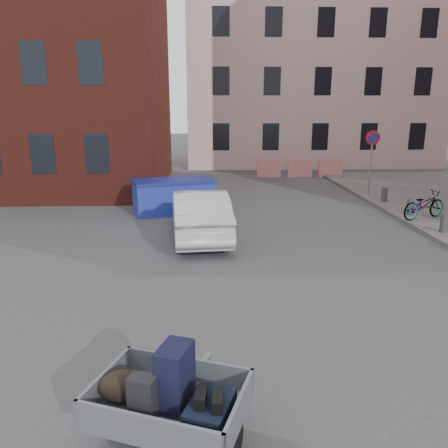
{
  "coord_description": "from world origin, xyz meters",
  "views": [
    {
      "loc": [
        -0.93,
        -8.62,
        3.61
      ],
      "look_at": [
        -0.54,
        0.9,
        1.1
      ],
      "focal_mm": 35.0,
      "sensor_mm": 36.0,
      "label": 1
    }
  ],
  "objects_px": {
    "silver_car": "(200,214)",
    "bicycle": "(424,205)",
    "trailer": "(168,398)",
    "dumpster": "(174,196)"
  },
  "relations": [
    {
      "from": "trailer",
      "to": "bicycle",
      "type": "bearing_deg",
      "value": 71.79
    },
    {
      "from": "trailer",
      "to": "bicycle",
      "type": "relative_size",
      "value": 1.12
    },
    {
      "from": "trailer",
      "to": "bicycle",
      "type": "height_order",
      "value": "trailer"
    },
    {
      "from": "silver_car",
      "to": "trailer",
      "type": "bearing_deg",
      "value": 83.17
    },
    {
      "from": "dumpster",
      "to": "trailer",
      "type": "bearing_deg",
      "value": -102.98
    },
    {
      "from": "dumpster",
      "to": "silver_car",
      "type": "height_order",
      "value": "silver_car"
    },
    {
      "from": "trailer",
      "to": "silver_car",
      "type": "bearing_deg",
      "value": 108.36
    },
    {
      "from": "dumpster",
      "to": "bicycle",
      "type": "height_order",
      "value": "dumpster"
    },
    {
      "from": "dumpster",
      "to": "bicycle",
      "type": "distance_m",
      "value": 8.5
    },
    {
      "from": "silver_car",
      "to": "bicycle",
      "type": "bearing_deg",
      "value": -173.82
    }
  ]
}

